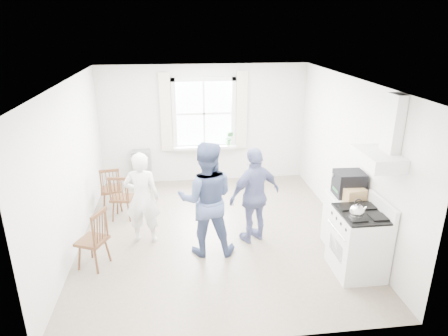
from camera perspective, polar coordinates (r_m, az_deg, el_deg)
room_shell at (r=6.45m, az=-1.23°, el=0.84°), size 4.62×5.12×2.64m
window_assembly at (r=8.75m, az=-2.85°, el=7.17°), size 1.88×0.24×1.70m
range_hood at (r=5.62m, az=21.75°, el=2.84°), size 0.45×0.76×0.94m
shelf_unit at (r=8.95m, az=-11.65°, el=-0.02°), size 0.40×0.30×0.80m
gas_stove at (r=6.10m, az=18.66°, el=-9.98°), size 0.68×0.76×1.12m
kettle at (r=5.67m, az=18.47°, el=-5.91°), size 0.19×0.19×0.28m
low_cabinet at (r=6.69m, az=16.68°, el=-7.24°), size 0.50×0.55×0.90m
stereo_stack at (r=6.44m, az=17.43°, el=-2.15°), size 0.44×0.40×0.38m
cardboard_box at (r=6.29m, az=18.08°, el=-3.67°), size 0.34×0.27×0.20m
windsor_chair_a at (r=7.80m, az=-15.92°, el=-2.36°), size 0.43×0.42×0.89m
windsor_chair_b at (r=7.41m, az=-14.64°, el=-3.51°), size 0.42×0.42×0.88m
windsor_chair_c at (r=6.12m, az=-17.70°, el=-8.85°), size 0.51×0.51×0.93m
person_left at (r=6.55m, az=-11.62°, el=-4.24°), size 0.63×0.63×1.55m
person_mid at (r=6.07m, az=-2.54°, el=-4.48°), size 0.95×0.95×1.81m
person_right at (r=6.46m, az=4.42°, el=-3.94°), size 1.25×1.25×1.60m
potted_plant at (r=8.83m, az=0.76°, el=4.29°), size 0.23×0.23×0.32m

